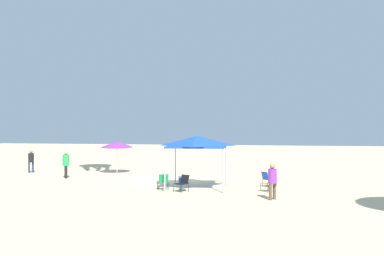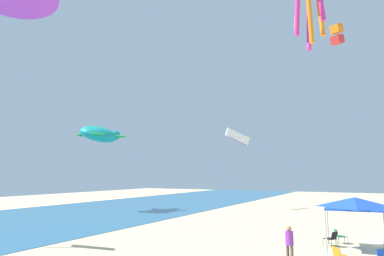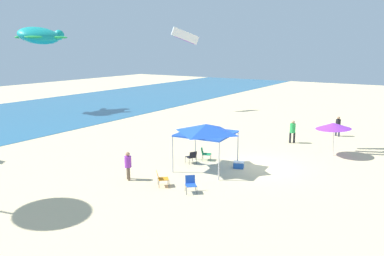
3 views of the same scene
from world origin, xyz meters
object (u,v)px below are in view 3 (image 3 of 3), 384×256
Objects in this scene: beach_umbrella at (333,126)px; person_near_umbrella at (293,130)px; folding_chair_right_of_tent at (192,156)px; person_beachcomber at (338,125)px; cooler_box at (239,165)px; kite_parafoil_white at (185,36)px; canopy_tent at (206,129)px; folding_chair_facing_ocean at (205,153)px; folding_chair_near_cooler at (161,178)px; folding_chair_left_of_tent at (191,183)px; person_kite_handler at (128,164)px; kite_turtle_teal at (40,36)px.

beach_umbrella is 1.33× the size of person_near_umbrella.
person_beachcomber is (12.78, -6.01, 0.49)m from folding_chair_right_of_tent.
kite_parafoil_white reaches higher than cooler_box.
person_near_umbrella is (7.80, -0.73, 0.83)m from cooler_box.
person_near_umbrella is at bearing -14.29° from canopy_tent.
folding_chair_facing_ocean is at bearing 129.39° from beach_umbrella.
canopy_tent is 2.70m from folding_chair_facing_ocean.
person_near_umbrella is (12.76, -2.81, 0.56)m from folding_chair_near_cooler.
folding_chair_left_of_tent is at bearing 175.80° from cooler_box.
person_near_umbrella is at bearing -174.52° from folding_chair_right_of_tent.
person_beachcomber is (17.15, -7.35, 0.04)m from person_kite_handler.
beach_umbrella is 2.86× the size of folding_chair_right_of_tent.
beach_umbrella is 11.59m from folding_chair_left_of_tent.
folding_chair_near_cooler reaches higher than cooler_box.
beach_umbrella reaches higher than folding_chair_facing_ocean.
folding_chair_left_of_tent is 3.90m from person_kite_handler.
kite_parafoil_white is (8.51, 15.36, 7.34)m from person_near_umbrella.
cooler_box is at bearing -102.59° from kite_turtle_teal.
beach_umbrella is 2.86× the size of folding_chair_facing_ocean.
person_beachcomber is (6.23, 0.94, -1.09)m from beach_umbrella.
canopy_tent is at bearing 67.67° from folding_chair_left_of_tent.
folding_chair_near_cooler is 0.50× the size of person_beachcomber.
person_near_umbrella is (2.00, 3.34, -1.02)m from beach_umbrella.
folding_chair_near_cooler is (-10.76, 6.15, -1.58)m from beach_umbrella.
person_kite_handler is at bearing 145.83° from canopy_tent.
folding_chair_left_of_tent and folding_chair_facing_ocean have the same top height.
folding_chair_left_of_tent is 1.74m from folding_chair_near_cooler.
canopy_tent is at bearing 98.64° from folding_chair_right_of_tent.
folding_chair_facing_ocean is 13.02m from person_beachcomber.
kite_turtle_teal is at bearing -171.27° from person_kite_handler.
person_near_umbrella reaches higher than folding_chair_facing_ocean.
folding_chair_left_of_tent and folding_chair_near_cooler have the same top height.
folding_chair_facing_ocean is 5.33m from folding_chair_near_cooler.
folding_chair_near_cooler is (-4.21, -0.79, 0.00)m from folding_chair_right_of_tent.
kite_turtle_teal reaches higher than folding_chair_left_of_tent.
cooler_box is at bearing 86.74° from person_kite_handler.
folding_chair_facing_ocean is 21.51m from kite_parafoil_white.
folding_chair_near_cooler is (-5.31, -0.49, 0.00)m from folding_chair_facing_ocean.
folding_chair_facing_ocean is 0.14× the size of kite_turtle_teal.
person_beachcomber reaches higher than folding_chair_facing_ocean.
folding_chair_left_of_tent is 12.66m from person_near_umbrella.
person_kite_handler is 0.96× the size of person_beachcomber.
canopy_tent is at bearing 95.08° from person_beachcomber.
folding_chair_left_of_tent is 1.15× the size of cooler_box.
beach_umbrella is 2.86× the size of folding_chair_left_of_tent.
person_beachcomber is 4.87m from person_near_umbrella.
folding_chair_near_cooler is (-3.74, 0.51, -1.95)m from canopy_tent.
person_beachcomber is at bearing -14.59° from cooler_box.
kite_parafoil_white is at bearing 114.98° from person_near_umbrella.
canopy_tent is 14.14m from person_beachcomber.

